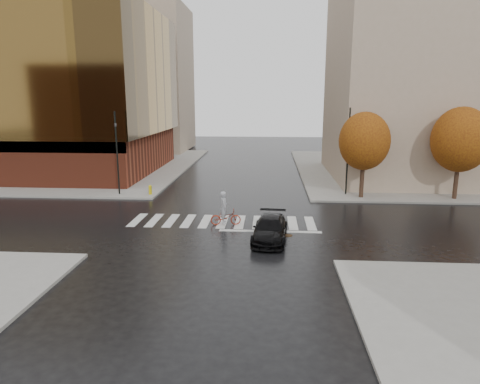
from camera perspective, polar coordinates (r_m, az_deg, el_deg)
The scene contains 15 objects.
ground at distance 26.63m, azimuth -2.45°, elevation -4.28°, with size 120.00×120.00×0.00m, color black.
sidewalk_nw at distance 52.68m, azimuth -23.11°, elevation 3.21°, with size 30.00×30.00×0.15m, color gray.
sidewalk_ne at distance 50.33m, azimuth 25.02°, elevation 2.65°, with size 30.00×30.00×0.15m, color gray.
crosswalk at distance 27.10m, azimuth -2.33°, elevation -3.96°, with size 12.00×3.00×0.01m, color silver.
office_glass at distance 49.96m, azimuth -26.55°, elevation 11.92°, with size 27.00×19.00×16.00m.
building_ne_tan at distance 44.64m, azimuth 23.04°, elevation 13.44°, with size 16.00×16.00×18.00m, color gray.
building_nw_far at distance 65.17m, azimuth -13.33°, elevation 14.37°, with size 14.00×12.00×20.00m, color gray.
tree_ne_a at distance 33.65m, azimuth 16.24°, elevation 6.52°, with size 3.80×3.80×6.50m.
tree_ne_b at distance 35.78m, azimuth 27.34°, elevation 6.22°, with size 4.20×4.20×6.89m.
sedan at distance 23.53m, azimuth 4.03°, elevation -4.95°, with size 1.79×4.41×1.28m, color black.
cyclist at distance 26.25m, azimuth -2.01°, elevation -2.89°, with size 1.92×0.87×2.11m.
traffic_light_nw at distance 34.83m, azimuth -16.11°, elevation 5.56°, with size 0.20×0.18×6.49m.
traffic_light_ne at distance 34.43m, azimuth 14.23°, elevation 5.92°, with size 0.15×0.18×6.78m.
fire_hydrant at distance 34.59m, azimuth -11.89°, elevation 0.37°, with size 0.27×0.27×0.76m.
manhole at distance 24.59m, azimuth 6.38°, elevation -5.77°, with size 0.54×0.54×0.01m, color #472F19.
Camera 1 is at (2.88, -25.33, 7.70)m, focal length 32.00 mm.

